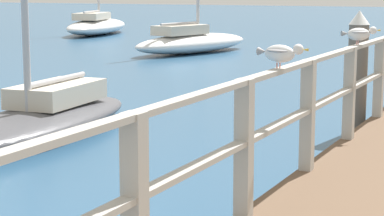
{
  "coord_description": "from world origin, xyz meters",
  "views": [
    {
      "loc": [
        0.65,
        0.69,
        2.1
      ],
      "look_at": [
        -2.2,
        6.53,
        1.01
      ],
      "focal_mm": 67.62,
      "sensor_mm": 36.0,
      "label": 1
    }
  ],
  "objects_px": {
    "seagull_foreground": "(281,53)",
    "boat_2": "(97,25)",
    "dock_piling_far": "(357,73)",
    "boat_1": "(192,41)",
    "boat_3": "(40,116)",
    "seagull_background": "(359,33)"
  },
  "relations": [
    {
      "from": "seagull_foreground",
      "to": "boat_2",
      "type": "xyz_separation_m",
      "value": [
        -16.17,
        21.6,
        -1.15
      ]
    },
    {
      "from": "dock_piling_far",
      "to": "boat_1",
      "type": "distance_m",
      "value": 13.3
    },
    {
      "from": "dock_piling_far",
      "to": "boat_2",
      "type": "distance_m",
      "value": 23.29
    },
    {
      "from": "dock_piling_far",
      "to": "boat_3",
      "type": "distance_m",
      "value": 4.59
    },
    {
      "from": "seagull_background",
      "to": "boat_2",
      "type": "relative_size",
      "value": 0.07
    },
    {
      "from": "boat_2",
      "to": "boat_3",
      "type": "xyz_separation_m",
      "value": [
        11.69,
        -19.12,
        -0.13
      ]
    },
    {
      "from": "seagull_background",
      "to": "dock_piling_far",
      "type": "bearing_deg",
      "value": 159.97
    },
    {
      "from": "boat_1",
      "to": "seagull_background",
      "type": "bearing_deg",
      "value": -42.97
    },
    {
      "from": "boat_2",
      "to": "seagull_foreground",
      "type": "bearing_deg",
      "value": -69.1
    },
    {
      "from": "boat_2",
      "to": "boat_3",
      "type": "height_order",
      "value": "boat_2"
    },
    {
      "from": "seagull_background",
      "to": "boat_1",
      "type": "bearing_deg",
      "value": -179.49
    },
    {
      "from": "seagull_foreground",
      "to": "boat_3",
      "type": "height_order",
      "value": "boat_3"
    },
    {
      "from": "boat_1",
      "to": "boat_3",
      "type": "relative_size",
      "value": 1.38
    },
    {
      "from": "seagull_foreground",
      "to": "boat_2",
      "type": "bearing_deg",
      "value": -132.43
    },
    {
      "from": "dock_piling_far",
      "to": "boat_1",
      "type": "xyz_separation_m",
      "value": [
        -7.88,
        10.71,
        -0.52
      ]
    },
    {
      "from": "dock_piling_far",
      "to": "seagull_background",
      "type": "distance_m",
      "value": 1.81
    },
    {
      "from": "boat_1",
      "to": "boat_2",
      "type": "height_order",
      "value": "boat_1"
    },
    {
      "from": "dock_piling_far",
      "to": "boat_1",
      "type": "height_order",
      "value": "boat_1"
    },
    {
      "from": "boat_2",
      "to": "boat_3",
      "type": "bearing_deg",
      "value": -74.48
    },
    {
      "from": "seagull_foreground",
      "to": "boat_3",
      "type": "xyz_separation_m",
      "value": [
        -4.48,
        2.48,
        -1.29
      ]
    },
    {
      "from": "seagull_background",
      "to": "boat_2",
      "type": "height_order",
      "value": "boat_2"
    },
    {
      "from": "dock_piling_far",
      "to": "seagull_background",
      "type": "bearing_deg",
      "value": -76.76
    }
  ]
}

